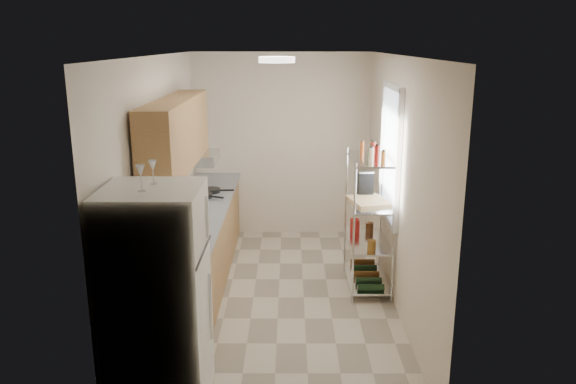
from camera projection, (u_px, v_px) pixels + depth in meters
name	position (u px, v px, depth m)	size (l,w,h in m)	color
room	(278.00, 183.00, 5.86)	(2.52, 4.42, 2.62)	beige
counter_run	(200.00, 245.00, 6.50)	(0.63, 3.51, 0.90)	#A87647
upper_cabinets	(177.00, 133.00, 5.82)	(0.33, 2.20, 0.72)	#A87647
range_hood	(196.00, 158.00, 6.71)	(0.50, 0.60, 0.12)	#B7BABC
window	(391.00, 153.00, 6.13)	(0.06, 1.00, 1.46)	white
bakers_rack	(370.00, 194.00, 6.19)	(0.45, 0.90, 1.73)	silver
ceiling_dome	(277.00, 60.00, 5.24)	(0.34, 0.34, 0.06)	white
refrigerator	(158.00, 299.00, 4.21)	(0.71, 0.71, 1.73)	white
wine_glass_a	(153.00, 172.00, 4.07)	(0.06, 0.06, 0.18)	silver
wine_glass_b	(141.00, 178.00, 3.87)	(0.07, 0.07, 0.19)	silver
rice_cooker	(191.00, 205.00, 6.17)	(0.23, 0.23, 0.19)	silver
frying_pan_large	(201.00, 195.00, 6.82)	(0.28, 0.28, 0.05)	black
frying_pan_small	(211.00, 190.00, 7.04)	(0.23, 0.23, 0.05)	black
cutting_board	(369.00, 201.00, 6.20)	(0.37, 0.48, 0.03)	tan
espresso_machine	(364.00, 182.00, 6.48)	(0.17, 0.26, 0.30)	black
storage_bag	(355.00, 226.00, 6.61)	(0.09, 0.13, 0.15)	maroon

